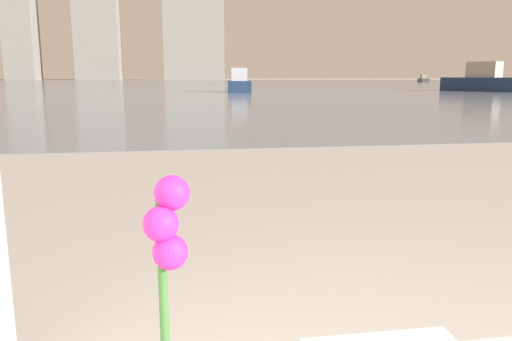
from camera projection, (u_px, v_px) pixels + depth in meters
harbor_water at (178, 84)px, 60.27m from camera, size 180.00×110.00×0.01m
harbor_boat_0 at (483, 81)px, 32.30m from camera, size 4.22×5.15×1.89m
harbor_boat_1 at (239, 84)px, 30.93m from camera, size 1.71×4.01×1.46m
harbor_boat_3 at (423, 79)px, 76.96m from camera, size 1.78×3.27×1.17m
skyline_tower_1 at (18, 6)px, 106.50m from camera, size 6.17×7.15×31.26m
skyline_tower_2 at (96, 8)px, 109.00m from camera, size 9.27×8.04×31.23m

